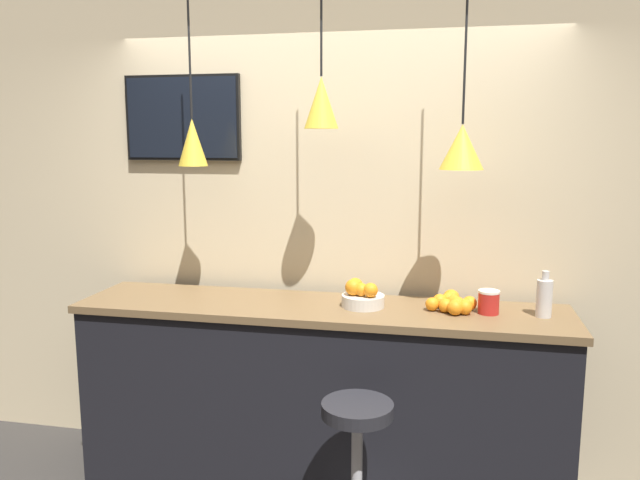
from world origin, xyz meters
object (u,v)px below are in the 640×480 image
(bar_stool, at_px, (357,459))
(spread_jar, at_px, (489,302))
(mounted_tv, at_px, (183,118))
(juice_bottle, at_px, (544,297))
(fruit_bowl, at_px, (361,295))

(bar_stool, distance_m, spread_jar, 1.02)
(spread_jar, bearing_deg, mounted_tv, 169.55)
(juice_bottle, height_order, mounted_tv, mounted_tv)
(bar_stool, distance_m, mounted_tv, 2.13)
(fruit_bowl, distance_m, juice_bottle, 0.91)
(juice_bottle, distance_m, spread_jar, 0.27)
(fruit_bowl, distance_m, mounted_tv, 1.48)
(bar_stool, relative_size, spread_jar, 6.44)
(juice_bottle, height_order, spread_jar, juice_bottle)
(fruit_bowl, height_order, mounted_tv, mounted_tv)
(spread_jar, relative_size, mounted_tv, 0.17)
(mounted_tv, bearing_deg, juice_bottle, -9.11)
(fruit_bowl, bearing_deg, mounted_tv, 163.54)
(bar_stool, xyz_separation_m, juice_bottle, (0.84, 0.58, 0.64))
(bar_stool, bearing_deg, mounted_tv, 142.67)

